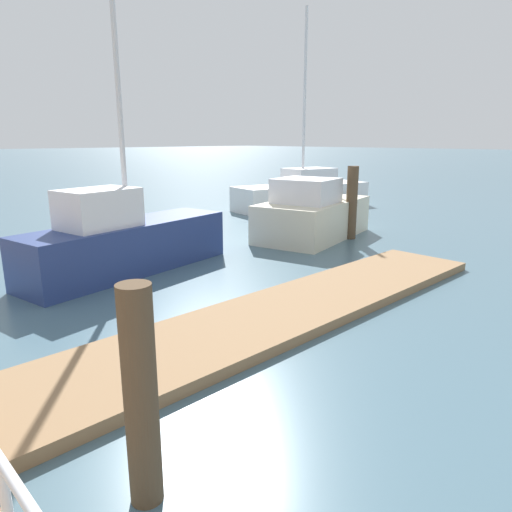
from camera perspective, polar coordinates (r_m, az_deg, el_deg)
The scene contains 6 objects.
floating_dock at distance 8.46m, azimuth 2.98°, elevation -7.05°, with size 11.24×2.00×0.18m, color #93704C.
dock_piling_2 at distance 4.24m, azimuth -13.94°, elevation -16.53°, with size 0.29×0.29×2.03m, color brown.
dock_piling_3 at distance 15.26m, azimuth 11.64°, elevation 6.40°, with size 0.35×0.35×2.32m, color brown.
moored_boat_1 at distance 15.27m, azimuth 6.92°, elevation 5.06°, with size 4.81×3.18×1.96m.
moored_boat_2 at distance 11.57m, azimuth -15.80°, elevation 1.89°, with size 5.51×2.37×8.30m.
moored_boat_5 at distance 21.98m, azimuth 5.81°, elevation 7.74°, with size 6.98×3.07×8.63m.
Camera 1 is at (-3.66, 5.22, 3.15)m, focal length 32.62 mm.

